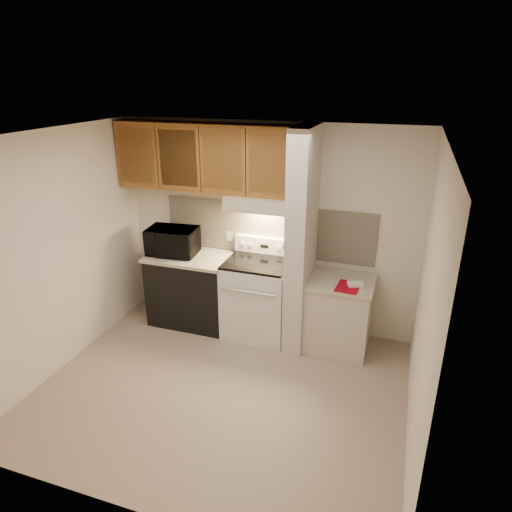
% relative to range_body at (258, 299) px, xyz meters
% --- Properties ---
extents(floor, '(3.60, 3.60, 0.00)m').
position_rel_range_body_xyz_m(floor, '(0.00, -1.16, -0.46)').
color(floor, tan).
rests_on(floor, ground).
extents(ceiling, '(3.60, 3.60, 0.00)m').
position_rel_range_body_xyz_m(ceiling, '(0.00, -1.16, 2.04)').
color(ceiling, white).
rests_on(ceiling, wall_back).
extents(wall_back, '(3.60, 2.50, 0.02)m').
position_rel_range_body_xyz_m(wall_back, '(0.00, 0.34, 0.79)').
color(wall_back, '#EDE2CA').
rests_on(wall_back, floor).
extents(wall_left, '(0.02, 3.00, 2.50)m').
position_rel_range_body_xyz_m(wall_left, '(-1.80, -1.16, 0.79)').
color(wall_left, '#EDE2CA').
rests_on(wall_left, floor).
extents(wall_right, '(0.02, 3.00, 2.50)m').
position_rel_range_body_xyz_m(wall_right, '(1.80, -1.16, 0.79)').
color(wall_right, '#EDE2CA').
rests_on(wall_right, floor).
extents(backsplash, '(2.60, 0.02, 0.63)m').
position_rel_range_body_xyz_m(backsplash, '(0.00, 0.33, 0.78)').
color(backsplash, beige).
rests_on(backsplash, wall_back).
extents(range_body, '(0.76, 0.65, 0.92)m').
position_rel_range_body_xyz_m(range_body, '(0.00, 0.00, 0.00)').
color(range_body, silver).
rests_on(range_body, floor).
extents(oven_window, '(0.50, 0.01, 0.30)m').
position_rel_range_body_xyz_m(oven_window, '(0.00, -0.32, 0.04)').
color(oven_window, black).
rests_on(oven_window, range_body).
extents(oven_handle, '(0.65, 0.02, 0.02)m').
position_rel_range_body_xyz_m(oven_handle, '(0.00, -0.35, 0.26)').
color(oven_handle, silver).
rests_on(oven_handle, range_body).
extents(cooktop, '(0.74, 0.64, 0.03)m').
position_rel_range_body_xyz_m(cooktop, '(0.00, 0.00, 0.48)').
color(cooktop, black).
rests_on(cooktop, range_body).
extents(range_backguard, '(0.76, 0.08, 0.20)m').
position_rel_range_body_xyz_m(range_backguard, '(0.00, 0.28, 0.59)').
color(range_backguard, silver).
rests_on(range_backguard, range_body).
extents(range_display, '(0.10, 0.01, 0.04)m').
position_rel_range_body_xyz_m(range_display, '(0.00, 0.24, 0.59)').
color(range_display, black).
rests_on(range_display, range_backguard).
extents(range_knob_left_outer, '(0.05, 0.02, 0.05)m').
position_rel_range_body_xyz_m(range_knob_left_outer, '(-0.28, 0.24, 0.59)').
color(range_knob_left_outer, silver).
rests_on(range_knob_left_outer, range_backguard).
extents(range_knob_left_inner, '(0.05, 0.02, 0.05)m').
position_rel_range_body_xyz_m(range_knob_left_inner, '(-0.18, 0.24, 0.59)').
color(range_knob_left_inner, silver).
rests_on(range_knob_left_inner, range_backguard).
extents(range_knob_right_inner, '(0.05, 0.02, 0.05)m').
position_rel_range_body_xyz_m(range_knob_right_inner, '(0.18, 0.24, 0.59)').
color(range_knob_right_inner, silver).
rests_on(range_knob_right_inner, range_backguard).
extents(range_knob_right_outer, '(0.05, 0.02, 0.05)m').
position_rel_range_body_xyz_m(range_knob_right_outer, '(0.28, 0.24, 0.59)').
color(range_knob_right_outer, silver).
rests_on(range_knob_right_outer, range_backguard).
extents(dishwasher_front, '(1.00, 0.63, 0.87)m').
position_rel_range_body_xyz_m(dishwasher_front, '(-0.88, 0.01, -0.03)').
color(dishwasher_front, black).
rests_on(dishwasher_front, floor).
extents(left_countertop, '(1.04, 0.67, 0.04)m').
position_rel_range_body_xyz_m(left_countertop, '(-0.88, 0.01, 0.43)').
color(left_countertop, '#C2B999').
rests_on(left_countertop, dishwasher_front).
extents(spoon_rest, '(0.22, 0.09, 0.01)m').
position_rel_range_body_xyz_m(spoon_rest, '(-1.10, -0.13, 0.46)').
color(spoon_rest, black).
rests_on(spoon_rest, left_countertop).
extents(teal_jar, '(0.11, 0.11, 0.11)m').
position_rel_range_body_xyz_m(teal_jar, '(-1.23, 0.04, 0.50)').
color(teal_jar, '#316E64').
rests_on(teal_jar, left_countertop).
extents(outlet, '(0.08, 0.01, 0.12)m').
position_rel_range_body_xyz_m(outlet, '(-0.48, 0.32, 0.64)').
color(outlet, beige).
rests_on(outlet, backsplash).
extents(microwave, '(0.63, 0.46, 0.33)m').
position_rel_range_body_xyz_m(microwave, '(-1.10, -0.01, 0.62)').
color(microwave, black).
rests_on(microwave, left_countertop).
extents(partition_pillar, '(0.22, 0.70, 2.50)m').
position_rel_range_body_xyz_m(partition_pillar, '(0.51, -0.01, 0.79)').
color(partition_pillar, beige).
rests_on(partition_pillar, floor).
extents(pillar_trim, '(0.01, 0.70, 0.04)m').
position_rel_range_body_xyz_m(pillar_trim, '(0.39, -0.01, 0.84)').
color(pillar_trim, brown).
rests_on(pillar_trim, partition_pillar).
extents(knife_strip, '(0.02, 0.42, 0.04)m').
position_rel_range_body_xyz_m(knife_strip, '(0.39, -0.06, 0.86)').
color(knife_strip, black).
rests_on(knife_strip, partition_pillar).
extents(knife_blade_a, '(0.01, 0.03, 0.16)m').
position_rel_range_body_xyz_m(knife_blade_a, '(0.38, -0.23, 0.76)').
color(knife_blade_a, silver).
rests_on(knife_blade_a, knife_strip).
extents(knife_handle_a, '(0.02, 0.02, 0.10)m').
position_rel_range_body_xyz_m(knife_handle_a, '(0.38, -0.20, 0.91)').
color(knife_handle_a, black).
rests_on(knife_handle_a, knife_strip).
extents(knife_blade_b, '(0.01, 0.04, 0.18)m').
position_rel_range_body_xyz_m(knife_blade_b, '(0.38, -0.13, 0.75)').
color(knife_blade_b, silver).
rests_on(knife_blade_b, knife_strip).
extents(knife_handle_b, '(0.02, 0.02, 0.10)m').
position_rel_range_body_xyz_m(knife_handle_b, '(0.38, -0.13, 0.91)').
color(knife_handle_b, black).
rests_on(knife_handle_b, knife_strip).
extents(knife_blade_c, '(0.01, 0.04, 0.20)m').
position_rel_range_body_xyz_m(knife_blade_c, '(0.38, -0.04, 0.74)').
color(knife_blade_c, silver).
rests_on(knife_blade_c, knife_strip).
extents(knife_handle_c, '(0.02, 0.02, 0.10)m').
position_rel_range_body_xyz_m(knife_handle_c, '(0.38, -0.06, 0.91)').
color(knife_handle_c, black).
rests_on(knife_handle_c, knife_strip).
extents(knife_blade_d, '(0.01, 0.04, 0.16)m').
position_rel_range_body_xyz_m(knife_blade_d, '(0.38, 0.03, 0.76)').
color(knife_blade_d, silver).
rests_on(knife_blade_d, knife_strip).
extents(knife_handle_d, '(0.02, 0.02, 0.10)m').
position_rel_range_body_xyz_m(knife_handle_d, '(0.38, 0.03, 0.91)').
color(knife_handle_d, black).
rests_on(knife_handle_d, knife_strip).
extents(knife_blade_e, '(0.01, 0.04, 0.18)m').
position_rel_range_body_xyz_m(knife_blade_e, '(0.38, 0.10, 0.75)').
color(knife_blade_e, silver).
rests_on(knife_blade_e, knife_strip).
extents(knife_handle_e, '(0.02, 0.02, 0.10)m').
position_rel_range_body_xyz_m(knife_handle_e, '(0.38, 0.12, 0.91)').
color(knife_handle_e, black).
rests_on(knife_handle_e, knife_strip).
extents(oven_mitt, '(0.03, 0.10, 0.24)m').
position_rel_range_body_xyz_m(oven_mitt, '(0.38, 0.17, 0.75)').
color(oven_mitt, gray).
rests_on(oven_mitt, partition_pillar).
extents(right_cab_base, '(0.70, 0.60, 0.81)m').
position_rel_range_body_xyz_m(right_cab_base, '(0.97, -0.01, -0.06)').
color(right_cab_base, beige).
rests_on(right_cab_base, floor).
extents(right_countertop, '(0.74, 0.64, 0.04)m').
position_rel_range_body_xyz_m(right_countertop, '(0.97, -0.01, 0.37)').
color(right_countertop, '#C2B999').
rests_on(right_countertop, right_cab_base).
extents(red_folder, '(0.26, 0.34, 0.01)m').
position_rel_range_body_xyz_m(red_folder, '(1.07, -0.16, 0.40)').
color(red_folder, '#9D0315').
rests_on(red_folder, right_countertop).
extents(white_box, '(0.19, 0.16, 0.04)m').
position_rel_range_body_xyz_m(white_box, '(1.14, -0.11, 0.41)').
color(white_box, white).
rests_on(white_box, right_countertop).
extents(range_hood, '(0.78, 0.44, 0.15)m').
position_rel_range_body_xyz_m(range_hood, '(0.00, 0.12, 1.17)').
color(range_hood, beige).
rests_on(range_hood, upper_cabinets).
extents(hood_lip, '(0.78, 0.04, 0.06)m').
position_rel_range_body_xyz_m(hood_lip, '(0.00, -0.08, 1.12)').
color(hood_lip, beige).
rests_on(hood_lip, range_hood).
extents(upper_cabinets, '(2.18, 0.33, 0.77)m').
position_rel_range_body_xyz_m(upper_cabinets, '(-0.69, 0.17, 1.62)').
color(upper_cabinets, brown).
rests_on(upper_cabinets, wall_back).
extents(cab_door_a, '(0.46, 0.01, 0.63)m').
position_rel_range_body_xyz_m(cab_door_a, '(-1.51, 0.01, 1.62)').
color(cab_door_a, brown).
rests_on(cab_door_a, upper_cabinets).
extents(cab_gap_a, '(0.01, 0.01, 0.73)m').
position_rel_range_body_xyz_m(cab_gap_a, '(-1.23, 0.01, 1.62)').
color(cab_gap_a, black).
rests_on(cab_gap_a, upper_cabinets).
extents(cab_door_b, '(0.46, 0.01, 0.63)m').
position_rel_range_body_xyz_m(cab_door_b, '(-0.96, 0.01, 1.62)').
color(cab_door_b, brown).
rests_on(cab_door_b, upper_cabinets).
extents(cab_gap_b, '(0.01, 0.01, 0.73)m').
position_rel_range_body_xyz_m(cab_gap_b, '(-0.69, 0.01, 1.62)').
color(cab_gap_b, black).
rests_on(cab_gap_b, upper_cabinets).
extents(cab_door_c, '(0.46, 0.01, 0.63)m').
position_rel_range_body_xyz_m(cab_door_c, '(-0.42, 0.01, 1.62)').
color(cab_door_c, brown).
rests_on(cab_door_c, upper_cabinets).
extents(cab_gap_c, '(0.01, 0.01, 0.73)m').
position_rel_range_body_xyz_m(cab_gap_c, '(-0.14, 0.01, 1.62)').
color(cab_gap_c, black).
rests_on(cab_gap_c, upper_cabinets).
extents(cab_door_d, '(0.46, 0.01, 0.63)m').
position_rel_range_body_xyz_m(cab_door_d, '(0.13, 0.01, 1.62)').
color(cab_door_d, brown).
rests_on(cab_door_d, upper_cabinets).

